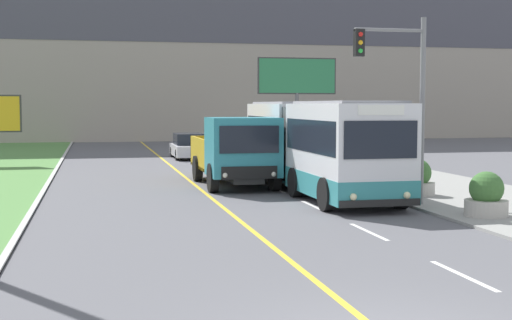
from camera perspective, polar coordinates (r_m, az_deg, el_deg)
lane_marking_centre at (r=11.13m, az=9.49°, el=-11.82°), size 2.88×140.00×0.01m
apartment_block_background at (r=65.20m, az=-9.57°, el=12.18°), size 80.00×8.04×23.90m
city_bus at (r=25.61m, az=4.79°, el=1.14°), size 2.61×12.07×3.23m
dump_truck at (r=26.52m, az=-1.46°, el=0.55°), size 2.56×6.70×2.65m
car_distant at (r=41.39m, az=-5.43°, el=1.07°), size 1.80×4.30×1.45m
traffic_light_mast at (r=22.01m, az=11.64°, el=5.78°), size 2.28×0.32×5.73m
billboard_large at (r=45.12m, az=3.29°, el=6.42°), size 5.08×0.24×6.06m
planter_round_near at (r=20.41m, az=17.94°, el=-2.81°), size 1.16×1.16×1.22m
planter_round_second at (r=24.50m, az=12.77°, el=-1.52°), size 1.17×1.17×1.22m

